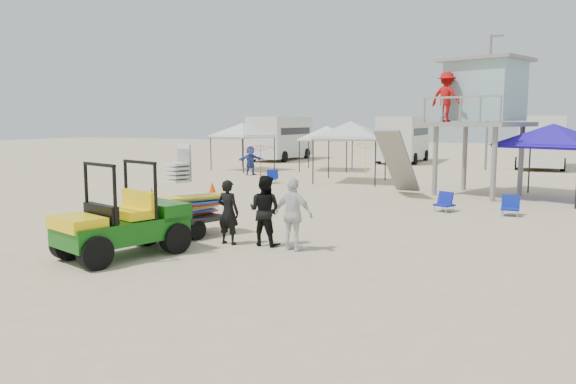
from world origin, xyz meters
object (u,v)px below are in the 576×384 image
at_px(lifeguard_tower, 479,96).
at_px(canopy_blue, 553,127).
at_px(surf_trailer, 182,204).
at_px(utility_cart, 120,214).
at_px(man_left, 228,212).

bearing_deg(lifeguard_tower, canopy_blue, -9.70).
xyz_separation_m(surf_trailer, canopy_blue, (8.73, 11.17, 1.86)).
xyz_separation_m(utility_cart, man_left, (1.52, 2.04, -0.17)).
bearing_deg(utility_cart, man_left, 53.22).
relative_size(surf_trailer, man_left, 1.59).
height_order(surf_trailer, canopy_blue, canopy_blue).
relative_size(utility_cart, man_left, 1.91).
distance_m(surf_trailer, canopy_blue, 14.30).
distance_m(surf_trailer, lifeguard_tower, 13.45).
bearing_deg(surf_trailer, man_left, -11.20).
bearing_deg(lifeguard_tower, man_left, -110.62).
bearing_deg(lifeguard_tower, surf_trailer, -117.30).
xyz_separation_m(utility_cart, lifeguard_tower, (6.01, 13.97, 2.96)).
relative_size(surf_trailer, canopy_blue, 0.60).
bearing_deg(surf_trailer, canopy_blue, 52.00).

